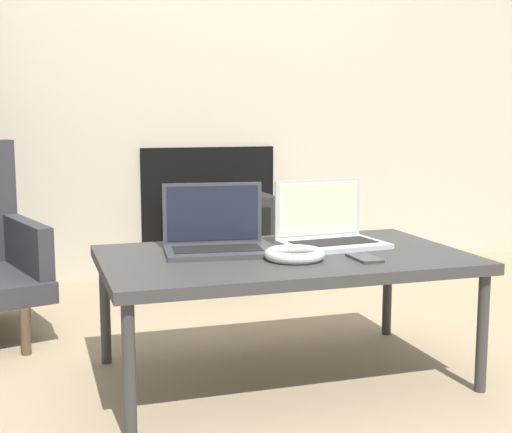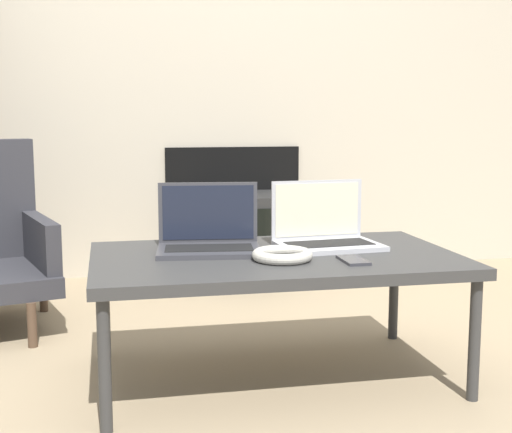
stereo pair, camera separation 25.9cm
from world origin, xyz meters
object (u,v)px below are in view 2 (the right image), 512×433
object	(u,v)px
headphones	(281,255)
tv	(240,237)
laptop_left	(209,237)
phone	(353,260)
laptop_right	(325,232)

from	to	relation	value
headphones	tv	size ratio (longest dim) A/B	0.37
headphones	tv	distance (m)	1.53
laptop_left	headphones	world-z (taller)	laptop_left
phone	tv	size ratio (longest dim) A/B	0.26
laptop_right	headphones	bearing A→B (deg)	-140.19
laptop_right	tv	world-z (taller)	laptop_right
laptop_left	laptop_right	xyz separation A→B (m)	(0.40, 0.00, 0.00)
phone	laptop_left	bearing A→B (deg)	146.66
laptop_left	phone	distance (m)	0.50
phone	tv	xyz separation A→B (m)	(-0.06, 1.57, -0.19)
phone	laptop_right	bearing A→B (deg)	91.67
laptop_left	laptop_right	size ratio (longest dim) A/B	1.02
laptop_right	tv	bearing A→B (deg)	87.14
laptop_right	laptop_left	bearing A→B (deg)	174.80
headphones	tv	world-z (taller)	tv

